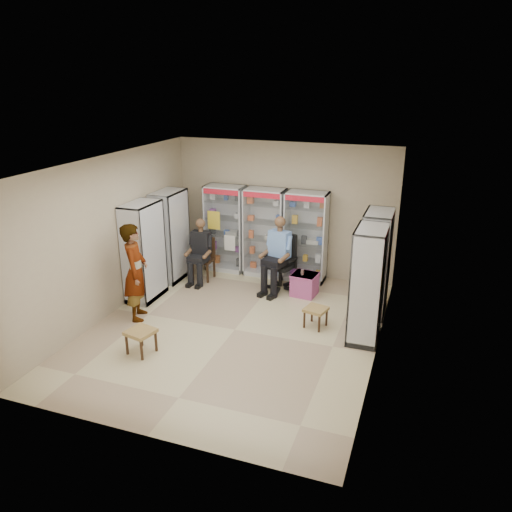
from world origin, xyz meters
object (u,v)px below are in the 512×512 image
(cabinet_right_far, at_px, (375,263))
(standing_man, at_px, (136,272))
(pink_trunk, at_px, (304,284))
(cabinet_back_mid, at_px, (265,233))
(office_chair, at_px, (281,263))
(woven_stool_a, at_px, (316,317))
(woven_stool_b, at_px, (141,341))
(wooden_chair, at_px, (203,259))
(cabinet_left_far, at_px, (170,236))
(cabinet_right_near, at_px, (367,285))
(seated_shopkeeper, at_px, (280,256))
(cabinet_left_near, at_px, (144,252))
(cabinet_back_right, at_px, (306,237))
(cabinet_back_left, at_px, (226,229))

(cabinet_right_far, xyz_separation_m, standing_man, (-4.13, -1.74, -0.08))
(pink_trunk, height_order, standing_man, standing_man)
(cabinet_back_mid, height_order, pink_trunk, cabinet_back_mid)
(cabinet_back_mid, height_order, cabinet_right_far, same)
(office_chair, distance_m, standing_man, 3.07)
(woven_stool_a, xyz_separation_m, woven_stool_b, (-2.50, -1.85, 0.02))
(office_chair, relative_size, pink_trunk, 2.47)
(pink_trunk, bearing_deg, wooden_chair, 177.77)
(cabinet_back_mid, xyz_separation_m, cabinet_left_far, (-1.88, -0.93, 0.00))
(cabinet_right_near, bearing_deg, seated_shopkeeper, 53.11)
(cabinet_left_far, bearing_deg, cabinet_right_near, 73.75)
(standing_man, bearing_deg, woven_stool_a, -99.98)
(cabinet_right_far, bearing_deg, cabinet_back_mid, 66.35)
(woven_stool_a, relative_size, woven_stool_b, 0.90)
(cabinet_back_mid, bearing_deg, seated_shopkeeper, -51.36)
(cabinet_back_mid, xyz_separation_m, cabinet_right_far, (2.58, -1.13, 0.00))
(office_chair, bearing_deg, cabinet_left_near, -135.95)
(cabinet_right_near, height_order, wooden_chair, cabinet_right_near)
(standing_man, bearing_deg, pink_trunk, -75.79)
(cabinet_left_far, distance_m, cabinet_left_near, 1.10)
(pink_trunk, distance_m, woven_stool_a, 1.41)
(cabinet_right_far, xyz_separation_m, woven_stool_a, (-0.88, -0.99, -0.81))
(cabinet_left_near, relative_size, seated_shopkeeper, 1.31)
(cabinet_back_right, relative_size, woven_stool_b, 4.83)
(wooden_chair, relative_size, woven_stool_b, 2.27)
(wooden_chair, distance_m, office_chair, 1.79)
(cabinet_back_left, relative_size, seated_shopkeeper, 1.31)
(cabinet_right_near, bearing_deg, office_chair, 52.20)
(cabinet_back_right, bearing_deg, woven_stool_b, -113.83)
(cabinet_back_mid, bearing_deg, cabinet_left_far, -153.68)
(office_chair, distance_m, pink_trunk, 0.69)
(cabinet_right_far, distance_m, woven_stool_b, 4.49)
(cabinet_right_far, distance_m, office_chair, 2.08)
(cabinet_left_far, bearing_deg, woven_stool_b, 19.45)
(cabinet_right_far, bearing_deg, cabinet_left_near, 101.41)
(cabinet_back_mid, xyz_separation_m, cabinet_left_near, (-1.88, -2.03, 0.00))
(woven_stool_b, bearing_deg, cabinet_back_left, 92.09)
(cabinet_right_near, relative_size, office_chair, 1.67)
(woven_stool_a, height_order, standing_man, standing_man)
(cabinet_back_left, distance_m, standing_man, 2.93)
(cabinet_back_mid, height_order, standing_man, cabinet_back_mid)
(cabinet_left_far, height_order, standing_man, cabinet_left_far)
(cabinet_back_left, xyz_separation_m, pink_trunk, (2.11, -0.82, -0.77))
(woven_stool_b, bearing_deg, pink_trunk, 58.12)
(wooden_chair, relative_size, woven_stool_a, 2.51)
(cabinet_back_right, bearing_deg, cabinet_left_far, -161.81)
(pink_trunk, bearing_deg, woven_stool_b, -121.88)
(cabinet_left_far, height_order, office_chair, cabinet_left_far)
(cabinet_left_far, relative_size, cabinet_left_near, 1.00)
(cabinet_back_left, xyz_separation_m, cabinet_right_near, (3.53, -2.23, 0.00))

